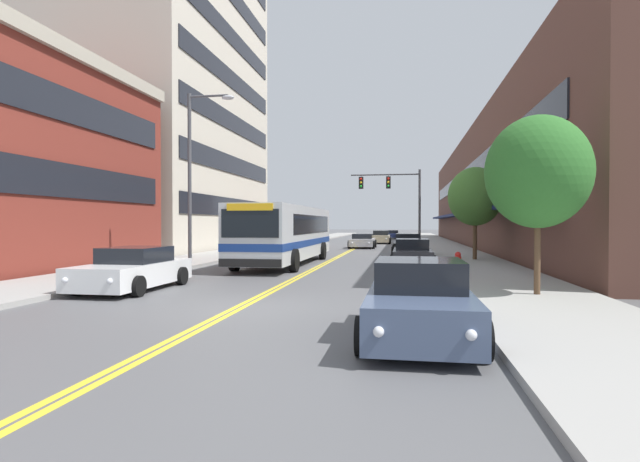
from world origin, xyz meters
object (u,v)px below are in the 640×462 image
car_dark_grey_parked_right_mid (412,253)px  car_silver_moving_second (363,241)px  car_slate_blue_parked_right_foreground (419,303)px  car_black_parked_right_far (408,246)px  car_red_parked_left_near (308,240)px  car_navy_moving_third (392,235)px  street_tree_right_near (538,172)px  city_bus (287,232)px  car_white_parked_left_mid (133,270)px  car_champagne_parked_left_far (292,243)px  fire_hydrant (458,264)px  street_tree_right_mid (475,197)px  car_beige_moving_lead (381,237)px  street_lamp_left_near (196,166)px  traffic_signal_mast (395,193)px

car_dark_grey_parked_right_mid → car_silver_moving_second: car_dark_grey_parked_right_mid is taller
car_slate_blue_parked_right_foreground → car_black_parked_right_far: (-0.01, 22.90, 0.01)m
car_dark_grey_parked_right_mid → car_red_parked_left_near: bearing=115.4°
car_navy_moving_third → street_tree_right_near: (5.16, -54.13, 2.94)m
city_bus → car_white_parked_left_mid: size_ratio=2.65×
car_silver_moving_second → car_champagne_parked_left_far: bearing=-136.2°
car_dark_grey_parked_right_mid → car_silver_moving_second: bearing=102.6°
city_bus → car_navy_moving_third: city_bus is taller
car_black_parked_right_far → street_tree_right_near: (3.32, -17.66, 2.82)m
car_black_parked_right_far → street_tree_right_near: street_tree_right_near is taller
street_tree_right_near → fire_hydrant: 5.29m
car_white_parked_left_mid → street_tree_right_mid: (12.18, 13.42, 2.91)m
car_red_parked_left_near → car_beige_moving_lead: bearing=55.6°
car_black_parked_right_far → car_navy_moving_third: (-1.84, 36.47, -0.11)m
street_lamp_left_near → fire_hydrant: 11.89m
car_silver_moving_second → traffic_signal_mast: traffic_signal_mast is taller
car_slate_blue_parked_right_foreground → traffic_signal_mast: (-0.91, 29.21, 3.71)m
car_red_parked_left_near → street_tree_right_near: 31.45m
car_slate_blue_parked_right_foreground → car_black_parked_right_far: car_black_parked_right_far is taller
street_tree_right_near → street_lamp_left_near: bearing=153.3°
street_lamp_left_near → street_tree_right_near: street_lamp_left_near is taller
car_dark_grey_parked_right_mid → street_lamp_left_near: 11.08m
car_beige_moving_lead → city_bus: bearing=-97.6°
car_champagne_parked_left_far → traffic_signal_mast: (7.83, 1.08, 3.82)m
city_bus → car_black_parked_right_far: (6.22, 6.98, -0.99)m
street_tree_right_mid → street_lamp_left_near: bearing=-150.9°
car_navy_moving_third → fire_hydrant: size_ratio=4.80×
car_black_parked_right_far → street_lamp_left_near: (-9.31, -11.31, 3.97)m
car_red_parked_left_near → car_navy_moving_third: car_red_parked_left_near is taller
car_beige_moving_lead → street_tree_right_near: bearing=-81.1°
street_tree_right_near → fire_hydrant: size_ratio=5.33×
car_beige_moving_lead → street_tree_right_mid: (6.13, -24.20, 2.91)m
car_champagne_parked_left_far → street_tree_right_near: street_tree_right_near is taller
fire_hydrant → traffic_signal_mast: bearing=97.3°
car_dark_grey_parked_right_mid → car_black_parked_right_far: car_black_parked_right_far is taller
car_beige_moving_lead → car_silver_moving_second: car_beige_moving_lead is taller
car_slate_blue_parked_right_foreground → street_lamp_left_near: bearing=128.8°
car_white_parked_left_mid → car_black_parked_right_far: 19.60m
car_white_parked_left_mid → street_lamp_left_near: size_ratio=0.60×
car_black_parked_right_far → car_navy_moving_third: bearing=92.9°
car_silver_moving_second → city_bus: bearing=-98.4°
car_beige_moving_lead → car_silver_moving_second: bearing=-96.2°
car_silver_moving_second → street_tree_right_near: size_ratio=0.86×
car_red_parked_left_near → street_lamp_left_near: 22.96m
street_lamp_left_near → street_tree_right_mid: size_ratio=1.57×
car_white_parked_left_mid → street_tree_right_near: street_tree_right_near is taller
car_champagne_parked_left_far → fire_hydrant: 21.45m
car_slate_blue_parked_right_foreground → fire_hydrant: (1.64, 9.36, -0.05)m
car_dark_grey_parked_right_mid → traffic_signal_mast: traffic_signal_mast is taller
car_black_parked_right_far → street_lamp_left_near: street_lamp_left_near is taller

